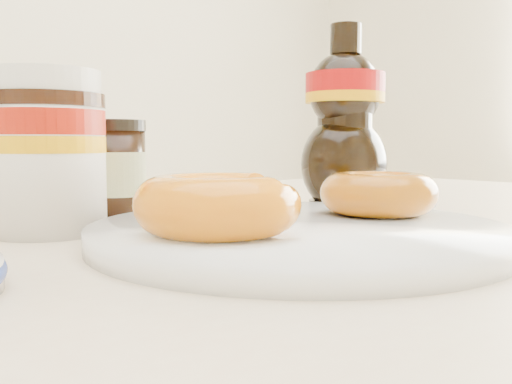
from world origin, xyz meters
TOP-DOWN VIEW (x-y plane):
  - dining_table at (0.00, 0.10)m, footprint 1.40×0.90m
  - plate at (-0.04, 0.00)m, footprint 0.31×0.31m
  - donut_bitten at (-0.12, 0.00)m, footprint 0.13×0.13m
  - donut_whole at (0.05, 0.00)m, footprint 0.12×0.12m
  - nutella_jar at (-0.17, 0.17)m, footprint 0.09×0.09m
  - syrup_bottle at (0.16, 0.15)m, footprint 0.12×0.11m
  - dark_jar at (-0.08, 0.23)m, footprint 0.06×0.06m

SIDE VIEW (x-z plane):
  - dining_table at x=0.00m, z-range 0.29..1.04m
  - plate at x=-0.04m, z-range 0.75..0.77m
  - donut_whole at x=0.05m, z-range 0.77..0.80m
  - donut_bitten at x=-0.12m, z-range 0.77..0.80m
  - dark_jar at x=-0.08m, z-range 0.75..0.85m
  - nutella_jar at x=-0.17m, z-range 0.76..0.89m
  - syrup_bottle at x=0.16m, z-range 0.75..0.96m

